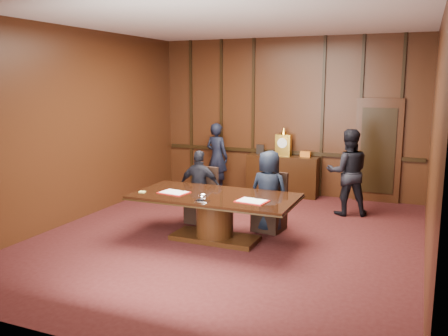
# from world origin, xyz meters

# --- Properties ---
(room) EXTENTS (7.00, 7.04, 3.50)m
(room) POSITION_xyz_m (0.07, 0.14, 1.72)
(room) COLOR #330E0E
(room) RESTS_ON ground
(sideboard) EXTENTS (1.60, 0.45, 1.54)m
(sideboard) POSITION_xyz_m (0.00, 3.26, 0.49)
(sideboard) COLOR black
(sideboard) RESTS_ON ground
(conference_table) EXTENTS (2.62, 1.32, 0.76)m
(conference_table) POSITION_xyz_m (-0.15, -0.19, 0.51)
(conference_table) COLOR black
(conference_table) RESTS_ON ground
(folder_left) EXTENTS (0.50, 0.39, 0.02)m
(folder_left) POSITION_xyz_m (-0.81, -0.33, 0.77)
(folder_left) COLOR #A7130F
(folder_left) RESTS_ON conference_table
(folder_right) EXTENTS (0.50, 0.39, 0.02)m
(folder_right) POSITION_xyz_m (0.55, -0.37, 0.77)
(folder_right) COLOR #A7130F
(folder_right) RESTS_ON conference_table
(inkstand) EXTENTS (0.20, 0.14, 0.12)m
(inkstand) POSITION_xyz_m (-0.15, -0.64, 0.81)
(inkstand) COLOR white
(inkstand) RESTS_ON conference_table
(notepad) EXTENTS (0.11, 0.08, 0.01)m
(notepad) POSITION_xyz_m (-1.31, -0.49, 0.77)
(notepad) COLOR #F4F077
(notepad) RESTS_ON conference_table
(chair_left) EXTENTS (0.49, 0.49, 0.99)m
(chair_left) POSITION_xyz_m (-0.80, 0.69, 0.29)
(chair_left) COLOR black
(chair_left) RESTS_ON ground
(chair_right) EXTENTS (0.55, 0.55, 0.99)m
(chair_right) POSITION_xyz_m (0.51, 0.69, 0.29)
(chair_right) COLOR black
(chair_right) RESTS_ON ground
(signatory_left) EXTENTS (0.81, 0.40, 1.33)m
(signatory_left) POSITION_xyz_m (-0.80, 0.61, 0.66)
(signatory_left) COLOR black
(signatory_left) RESTS_ON ground
(signatory_right) EXTENTS (0.73, 0.52, 1.40)m
(signatory_right) POSITION_xyz_m (0.50, 0.61, 0.70)
(signatory_right) COLOR black
(signatory_right) RESTS_ON ground
(witness_left) EXTENTS (0.65, 0.51, 1.59)m
(witness_left) POSITION_xyz_m (-1.55, 3.10, 0.80)
(witness_left) COLOR black
(witness_left) RESTS_ON ground
(witness_right) EXTENTS (0.97, 0.85, 1.66)m
(witness_right) POSITION_xyz_m (1.58, 2.19, 0.83)
(witness_right) COLOR black
(witness_right) RESTS_ON ground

